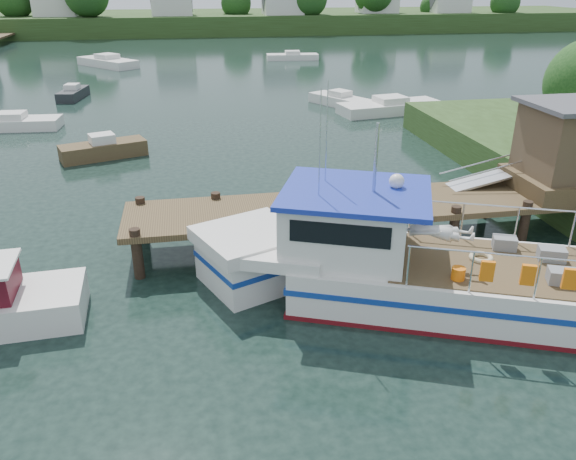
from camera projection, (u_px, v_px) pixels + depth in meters
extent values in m
plane|color=black|center=(309.00, 245.00, 18.96)|extent=(160.00, 160.00, 0.00)
cube|color=#2D481E|center=(204.00, 22.00, 93.74)|extent=(140.00, 24.00, 3.00)
cylinder|color=#332114|center=(18.00, 22.00, 84.48)|extent=(0.60, 0.60, 4.20)
sphere|color=#204719|center=(14.00, 0.00, 83.20)|extent=(5.54, 5.54, 5.54)
cylinder|color=#332114|center=(90.00, 21.00, 82.53)|extent=(0.60, 0.60, 4.80)
cylinder|color=#332114|center=(167.00, 25.00, 86.46)|extent=(0.60, 0.60, 3.00)
sphere|color=#204719|center=(165.00, 10.00, 85.54)|extent=(3.96, 3.96, 3.96)
cylinder|color=#332114|center=(237.00, 21.00, 89.89)|extent=(0.60, 0.60, 3.60)
sphere|color=#204719|center=(236.00, 3.00, 88.79)|extent=(4.75, 4.75, 4.75)
cylinder|color=#332114|center=(309.00, 20.00, 87.94)|extent=(0.60, 0.60, 4.20)
cylinder|color=#332114|center=(372.00, 16.00, 91.37)|extent=(0.60, 0.60, 4.80)
cylinder|color=#332114|center=(430.00, 21.00, 95.30)|extent=(0.60, 0.60, 3.00)
sphere|color=#204719|center=(432.00, 7.00, 94.38)|extent=(3.96, 3.96, 3.96)
cylinder|color=#332114|center=(503.00, 19.00, 93.35)|extent=(0.60, 0.60, 3.60)
sphere|color=#204719|center=(505.00, 2.00, 92.25)|extent=(4.75, 4.75, 4.75)
cube|color=silver|center=(56.00, 8.00, 83.76)|extent=(6.00, 5.00, 3.00)
cube|color=silver|center=(172.00, 8.00, 85.59)|extent=(6.00, 5.00, 3.00)
cube|color=silver|center=(283.00, 7.00, 87.41)|extent=(6.00, 5.00, 3.00)
cube|color=silver|center=(377.00, 5.00, 91.77)|extent=(6.00, 5.00, 3.00)
cube|color=silver|center=(448.00, 5.00, 92.79)|extent=(6.00, 5.00, 3.00)
cube|color=#4E3D25|center=(368.00, 205.00, 18.75)|extent=(16.00, 3.00, 0.20)
cylinder|color=black|center=(138.00, 258.00, 16.65)|extent=(0.32, 0.32, 1.90)
cylinder|color=black|center=(143.00, 224.00, 18.98)|extent=(0.32, 0.32, 1.90)
cylinder|color=black|center=(222.00, 252.00, 17.05)|extent=(0.32, 0.32, 1.90)
cylinder|color=black|center=(217.00, 218.00, 19.38)|extent=(0.32, 0.32, 1.90)
cylinder|color=black|center=(303.00, 245.00, 17.45)|extent=(0.32, 0.32, 1.90)
cylinder|color=black|center=(288.00, 214.00, 19.78)|extent=(0.32, 0.32, 1.90)
cylinder|color=black|center=(380.00, 239.00, 17.85)|extent=(0.32, 0.32, 1.90)
cylinder|color=black|center=(356.00, 209.00, 20.18)|extent=(0.32, 0.32, 1.90)
cylinder|color=black|center=(453.00, 233.00, 18.25)|extent=(0.32, 0.32, 1.90)
cylinder|color=black|center=(422.00, 204.00, 20.58)|extent=(0.32, 0.32, 1.90)
cylinder|color=black|center=(523.00, 228.00, 18.65)|extent=(0.32, 0.32, 1.90)
cylinder|color=black|center=(485.00, 200.00, 20.98)|extent=(0.32, 0.32, 1.90)
cylinder|color=black|center=(546.00, 196.00, 21.38)|extent=(0.32, 0.32, 1.90)
cube|color=#4E3D25|center=(560.00, 182.00, 19.70)|extent=(3.20, 3.00, 0.60)
cube|color=#4C3C2A|center=(569.00, 143.00, 19.13)|extent=(2.60, 2.60, 2.40)
cube|color=#A5A8AD|center=(487.00, 179.00, 20.16)|extent=(3.34, 0.90, 0.79)
cylinder|color=silver|center=(495.00, 169.00, 19.60)|extent=(3.34, 0.05, 0.76)
cylinder|color=silver|center=(483.00, 162.00, 20.32)|extent=(3.34, 0.05, 0.76)
cube|color=slate|center=(348.00, 211.00, 17.58)|extent=(0.60, 0.40, 0.30)
cube|color=slate|center=(376.00, 207.00, 17.92)|extent=(0.60, 0.40, 0.30)
cylinder|color=orange|center=(410.00, 209.00, 17.82)|extent=(0.30, 0.30, 0.28)
cylinder|color=#152997|center=(310.00, 184.00, 19.04)|extent=(0.56, 0.56, 0.85)
cube|color=silver|center=(452.00, 283.00, 15.28)|extent=(9.20, 6.37, 1.31)
cube|color=silver|center=(250.00, 263.00, 16.36)|extent=(3.17, 3.17, 1.31)
cube|color=silver|center=(250.00, 237.00, 16.02)|extent=(3.52, 3.43, 0.40)
cube|color=silver|center=(289.00, 242.00, 15.81)|extent=(3.33, 3.87, 0.34)
cube|color=navy|center=(453.00, 278.00, 15.22)|extent=(9.33, 6.46, 0.16)
cube|color=navy|center=(250.00, 258.00, 16.29)|extent=(3.23, 3.23, 0.16)
cube|color=#610D13|center=(449.00, 302.00, 15.53)|extent=(9.32, 6.44, 0.16)
cube|color=#4E3D25|center=(509.00, 266.00, 14.75)|extent=(6.86, 5.16, 0.05)
cube|color=silver|center=(346.00, 223.00, 15.22)|extent=(4.07, 3.94, 1.71)
cube|color=black|center=(340.00, 234.00, 13.75)|extent=(2.34, 0.98, 0.57)
cube|color=black|center=(352.00, 193.00, 16.41)|extent=(2.34, 0.98, 0.57)
cube|color=black|center=(288.00, 207.00, 15.38)|extent=(0.81, 1.92, 0.57)
cube|color=#1A2DA6|center=(356.00, 192.00, 14.80)|extent=(4.83, 4.52, 0.14)
cylinder|color=silver|center=(376.00, 158.00, 14.32)|extent=(0.12, 0.12, 1.82)
cylinder|color=silver|center=(320.00, 144.00, 13.88)|extent=(0.04, 0.04, 2.73)
cylinder|color=silver|center=(327.00, 132.00, 14.89)|extent=(0.04, 0.04, 2.73)
sphere|color=silver|center=(397.00, 181.00, 14.92)|extent=(0.53, 0.53, 0.41)
cylinder|color=silver|center=(534.00, 257.00, 12.88)|extent=(5.30, 2.18, 0.05)
cylinder|color=silver|center=(513.00, 207.00, 15.68)|extent=(5.30, 2.18, 0.05)
cylinder|color=silver|center=(408.00, 266.00, 13.62)|extent=(0.07, 0.07, 1.08)
cylinder|color=silver|center=(410.00, 217.00, 16.43)|extent=(0.07, 0.07, 1.08)
cylinder|color=silver|center=(472.00, 272.00, 13.35)|extent=(0.07, 0.07, 1.08)
cylinder|color=silver|center=(462.00, 221.00, 16.15)|extent=(0.07, 0.07, 1.08)
cylinder|color=silver|center=(538.00, 279.00, 13.07)|extent=(0.07, 0.07, 1.08)
cylinder|color=silver|center=(516.00, 225.00, 15.87)|extent=(0.07, 0.07, 1.08)
cylinder|color=silver|center=(572.00, 230.00, 15.59)|extent=(0.07, 0.07, 1.08)
cube|color=slate|center=(562.00, 277.00, 13.85)|extent=(0.80, 0.68, 0.36)
cube|color=slate|center=(552.00, 254.00, 14.97)|extent=(0.80, 0.68, 0.36)
cube|color=slate|center=(504.00, 243.00, 15.59)|extent=(0.74, 0.64, 0.36)
cylinder|color=orange|center=(458.00, 274.00, 14.02)|extent=(0.45, 0.45, 0.34)
torus|color=#BFB28C|center=(481.00, 258.00, 15.06)|extent=(0.83, 0.83, 0.14)
cube|color=orange|center=(487.00, 271.00, 13.23)|extent=(0.34, 0.23, 0.51)
cube|color=orange|center=(528.00, 275.00, 13.06)|extent=(0.34, 0.23, 0.51)
cube|color=orange|center=(570.00, 279.00, 12.88)|extent=(0.34, 0.23, 0.51)
imported|color=silver|center=(433.00, 231.00, 14.43)|extent=(0.72, 0.86, 2.01)
cube|color=#4E3D25|center=(103.00, 150.00, 27.98)|extent=(4.35, 2.71, 0.76)
cube|color=silver|center=(102.00, 139.00, 27.75)|extent=(1.42, 1.32, 0.49)
cube|color=silver|center=(292.00, 57.00, 61.27)|extent=(5.70, 2.35, 0.60)
cube|color=silver|center=(292.00, 53.00, 61.09)|extent=(1.66, 1.46, 0.38)
cube|color=silver|center=(13.00, 124.00, 33.28)|extent=(5.53, 2.18, 0.63)
cube|color=silver|center=(11.00, 116.00, 33.09)|extent=(1.60, 1.40, 0.41)
cube|color=silver|center=(340.00, 101.00, 39.37)|extent=(3.80, 4.94, 0.67)
cube|color=silver|center=(340.00, 93.00, 39.16)|extent=(1.66, 1.73, 0.43)
cube|color=silver|center=(390.00, 108.00, 37.26)|extent=(7.21, 3.50, 0.69)
cube|color=silver|center=(391.00, 100.00, 37.04)|extent=(2.19, 1.97, 0.44)
cube|color=silver|center=(108.00, 63.00, 56.57)|extent=(6.56, 7.11, 0.78)
cube|color=silver|center=(107.00, 56.00, 56.32)|extent=(2.64, 2.67, 0.50)
cube|color=black|center=(73.00, 94.00, 41.65)|extent=(1.89, 4.02, 0.68)
cube|color=silver|center=(72.00, 87.00, 41.44)|extent=(1.08, 1.21, 0.43)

